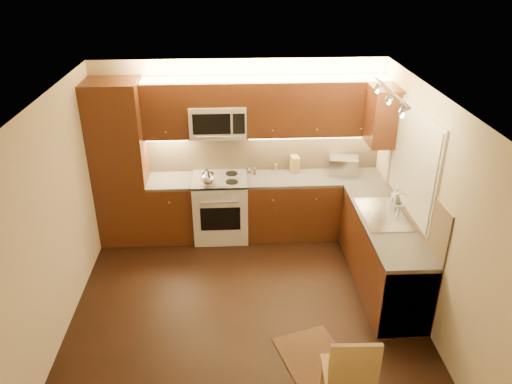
{
  "coord_description": "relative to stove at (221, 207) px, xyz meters",
  "views": [
    {
      "loc": [
        -0.12,
        -4.64,
        3.83
      ],
      "look_at": [
        0.15,
        0.55,
        1.25
      ],
      "focal_mm": 34.85,
      "sensor_mm": 36.0,
      "label": 1
    }
  ],
  "objects": [
    {
      "name": "floor",
      "position": [
        0.3,
        -1.68,
        -0.46
      ],
      "size": [
        4.0,
        4.0,
        0.01
      ],
      "primitive_type": "cube",
      "color": "black",
      "rests_on": "ground"
    },
    {
      "name": "ceiling",
      "position": [
        0.3,
        -1.68,
        2.04
      ],
      "size": [
        4.0,
        4.0,
        0.01
      ],
      "primitive_type": "cube",
      "color": "beige",
      "rests_on": "ground"
    },
    {
      "name": "wall_back",
      "position": [
        0.3,
        0.32,
        0.79
      ],
      "size": [
        4.0,
        0.01,
        2.5
      ],
      "primitive_type": "cube",
      "color": "beige",
      "rests_on": "ground"
    },
    {
      "name": "wall_front",
      "position": [
        0.3,
        -3.67,
        0.79
      ],
      "size": [
        4.0,
        0.01,
        2.5
      ],
      "primitive_type": "cube",
      "color": "beige",
      "rests_on": "ground"
    },
    {
      "name": "wall_left",
      "position": [
        -1.7,
        -1.68,
        0.79
      ],
      "size": [
        0.01,
        4.0,
        2.5
      ],
      "primitive_type": "cube",
      "color": "beige",
      "rests_on": "ground"
    },
    {
      "name": "wall_right",
      "position": [
        2.3,
        -1.68,
        0.79
      ],
      "size": [
        0.01,
        4.0,
        2.5
      ],
      "primitive_type": "cube",
      "color": "beige",
      "rests_on": "ground"
    },
    {
      "name": "pantry",
      "position": [
        -1.35,
        0.02,
        0.69
      ],
      "size": [
        0.7,
        0.6,
        2.3
      ],
      "primitive_type": "cube",
      "color": "#3F230D",
      "rests_on": "floor"
    },
    {
      "name": "base_cab_back_left",
      "position": [
        -0.69,
        0.02,
        -0.03
      ],
      "size": [
        0.62,
        0.6,
        0.86
      ],
      "primitive_type": "cube",
      "color": "#3F230D",
      "rests_on": "floor"
    },
    {
      "name": "counter_back_left",
      "position": [
        -0.69,
        0.02,
        0.42
      ],
      "size": [
        0.62,
        0.6,
        0.04
      ],
      "primitive_type": "cube",
      "color": "#383633",
      "rests_on": "base_cab_back_left"
    },
    {
      "name": "base_cab_back_right",
      "position": [
        1.34,
        0.02,
        -0.03
      ],
      "size": [
        1.92,
        0.6,
        0.86
      ],
      "primitive_type": "cube",
      "color": "#3F230D",
      "rests_on": "floor"
    },
    {
      "name": "counter_back_right",
      "position": [
        1.34,
        0.02,
        0.42
      ],
      "size": [
        1.92,
        0.6,
        0.04
      ],
      "primitive_type": "cube",
      "color": "#383633",
      "rests_on": "base_cab_back_right"
    },
    {
      "name": "base_cab_right",
      "position": [
        2.0,
        -1.28,
        -0.03
      ],
      "size": [
        0.6,
        2.0,
        0.86
      ],
      "primitive_type": "cube",
      "color": "#3F230D",
      "rests_on": "floor"
    },
    {
      "name": "counter_right",
      "position": [
        2.0,
        -1.28,
        0.42
      ],
      "size": [
        0.6,
        2.0,
        0.04
      ],
      "primitive_type": "cube",
      "color": "#383633",
      "rests_on": "base_cab_right"
    },
    {
      "name": "dishwasher",
      "position": [
        2.0,
        -1.98,
        -0.03
      ],
      "size": [
        0.58,
        0.6,
        0.84
      ],
      "primitive_type": "cube",
      "color": "silver",
      "rests_on": "floor"
    },
    {
      "name": "backsplash_back",
      "position": [
        0.65,
        0.31,
        0.74
      ],
      "size": [
        3.3,
        0.02,
        0.6
      ],
      "primitive_type": "cube",
      "color": "tan",
      "rests_on": "wall_back"
    },
    {
      "name": "backsplash_right",
      "position": [
        2.29,
        -1.28,
        0.74
      ],
      "size": [
        0.02,
        2.0,
        0.6
      ],
      "primitive_type": "cube",
      "color": "tan",
      "rests_on": "wall_right"
    },
    {
      "name": "upper_cab_back_left",
      "position": [
        -0.69,
        0.15,
        1.42
      ],
      "size": [
        0.62,
        0.35,
        0.75
      ],
      "primitive_type": "cube",
      "color": "#3F230D",
      "rests_on": "wall_back"
    },
    {
      "name": "upper_cab_back_right",
      "position": [
        1.34,
        0.15,
        1.42
      ],
      "size": [
        1.92,
        0.35,
        0.75
      ],
      "primitive_type": "cube",
      "color": "#3F230D",
      "rests_on": "wall_back"
    },
    {
      "name": "upper_cab_bridge",
      "position": [
        0.0,
        0.15,
        1.63
      ],
      "size": [
        0.76,
        0.35,
        0.31
      ],
      "primitive_type": "cube",
      "color": "#3F230D",
      "rests_on": "wall_back"
    },
    {
      "name": "upper_cab_right_corner",
      "position": [
        2.12,
        -0.28,
        1.42
      ],
      "size": [
        0.35,
        0.5,
        0.75
      ],
      "primitive_type": "cube",
      "color": "#3F230D",
      "rests_on": "wall_right"
    },
    {
      "name": "stove",
      "position": [
        0.0,
        0.0,
        0.0
      ],
      "size": [
        0.76,
        0.65,
        0.92
      ],
      "primitive_type": null,
      "color": "silver",
      "rests_on": "floor"
    },
    {
      "name": "microwave",
      "position": [
        0.0,
        0.14,
        1.26
      ],
      "size": [
        0.76,
        0.38,
        0.44
      ],
      "primitive_type": null,
      "color": "silver",
      "rests_on": "wall_back"
    },
    {
      "name": "window_frame",
      "position": [
        2.29,
        -1.12,
        1.14
      ],
      "size": [
        0.03,
        1.44,
        1.24
      ],
      "primitive_type": "cube",
      "color": "silver",
      "rests_on": "wall_right"
    },
    {
      "name": "window_blinds",
      "position": [
        2.27,
        -1.12,
        1.14
      ],
      "size": [
        0.02,
        1.36,
        1.16
      ],
      "primitive_type": "cube",
      "color": "silver",
      "rests_on": "wall_right"
    },
    {
      "name": "sink",
      "position": [
        2.0,
        -1.12,
        0.52
      ],
      "size": [
        0.52,
        0.86,
        0.15
      ],
      "primitive_type": null,
      "color": "silver",
      "rests_on": "counter_right"
    },
    {
      "name": "faucet",
      "position": [
        2.18,
        -1.12,
        0.59
      ],
      "size": [
        0.2,
        0.04,
        0.3
      ],
      "primitive_type": null,
      "color": "silver",
      "rests_on": "counter_right"
    },
    {
      "name": "track_light_bar",
      "position": [
        1.85,
        -1.27,
        2.0
      ],
      "size": [
        0.04,
        1.2,
        0.03
      ],
      "primitive_type": "cube",
      "color": "silver",
      "rests_on": "ceiling"
    },
    {
      "name": "kettle",
      "position": [
        -0.15,
        -0.23,
        0.58
      ],
      "size": [
        0.27,
        0.27,
        0.24
      ],
      "primitive_type": null,
      "rotation": [
        0.0,
        0.0,
        0.38
      ],
      "color": "silver",
      "rests_on": "stove"
    },
    {
      "name": "toaster_oven",
      "position": [
        1.77,
        0.13,
        0.56
      ],
      "size": [
        0.45,
        0.37,
        0.24
      ],
      "primitive_type": "cube",
      "rotation": [
        0.0,
        0.0,
        -0.2
      ],
      "color": "silver",
      "rests_on": "counter_back_right"
    },
    {
      "name": "knife_block",
      "position": [
        1.08,
        0.22,
        0.56
      ],
      "size": [
        0.13,
        0.19,
        0.23
      ],
      "primitive_type": "cube",
      "rotation": [
        0.0,
        0.0,
        0.18
      ],
      "color": "olive",
      "rests_on": "counter_back_right"
    },
    {
      "name": "spice_jar_a",
      "position": [
        0.44,
        0.2,
        0.48
      ],
      "size": [
        0.05,
        0.05,
        0.09
      ],
      "primitive_type": "cylinder",
      "rotation": [
        0.0,
        0.0,
        -0.15
      ],
      "color": "silver",
      "rests_on": "counter_back_right"
    },
    {
      "name": "spice_jar_b",
      "position": [
        0.5,
        0.14,
        0.49
      ],
      "size": [
        0.04,
        0.04,
        0.1
      ],
      "primitive_type": "cylinder",
      "rotation": [
        0.0,
        0.0,
        -0.11
      ],
      "color": "brown",
      "rests_on": "counter_back_right"
    },
    {
      "name": "spice_jar_c",
      "position": [
        0.44,
        0.23,
        0.48
      ],
      "size": [
        0.05,
        0.05,
        0.09
      ],
      "primitive_type": "cylinder",
      "rotation": [
        0.0,
        0.0,
        -0.05
      ],
      "color": "silver",
      "rests_on": "counter_back_right"
    },
    {
      "name": "spice_jar_d",
      "position": [
        0.81,
        0.26,
        0.49
      ],
      "size": [
        0.04,
        0.04,
        0.1
      ],
      "primitive_type": "cylinder",
      "rotation": [
        0.0,
        0.0,
        0.05
      ],
      "color": "#A57531",
      "rests_on": "counter_back_right"
    },
    {
      "name": "soap_bottle",
      "position": [
        2.24,
        -0.83,
        0.55
      ],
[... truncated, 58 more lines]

